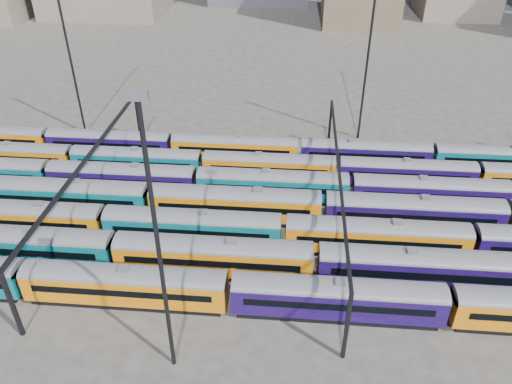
# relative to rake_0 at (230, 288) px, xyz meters

# --- Properties ---
(ground) EXTENTS (500.00, 500.00, 0.00)m
(ground) POSITION_rel_rake_0_xyz_m (0.87, 15.00, -2.69)
(ground) COLOR #3B3632
(ground) RESTS_ON ground
(rake_0) EXTENTS (124.67, 3.04, 5.12)m
(rake_0) POSITION_rel_rake_0_xyz_m (0.00, 0.00, 0.00)
(rake_0) COLOR black
(rake_0) RESTS_ON ground
(rake_1) EXTENTS (150.43, 3.14, 5.30)m
(rake_1) POSITION_rel_rake_0_xyz_m (19.20, 5.00, 0.09)
(rake_1) COLOR black
(rake_1) RESTS_ON ground
(rake_2) EXTENTS (124.76, 3.04, 5.12)m
(rake_2) POSITION_rel_rake_0_xyz_m (4.85, 10.00, 0.00)
(rake_2) COLOR black
(rake_2) RESTS_ON ground
(rake_3) EXTENTS (106.94, 3.13, 5.28)m
(rake_3) POSITION_rel_rake_0_xyz_m (-1.31, 15.00, 0.08)
(rake_3) COLOR black
(rake_3) RESTS_ON ground
(rake_4) EXTENTS (100.28, 2.94, 4.94)m
(rake_4) POSITION_rel_rake_0_xyz_m (-17.16, 20.00, -0.09)
(rake_4) COLOR black
(rake_4) RESTS_ON ground
(rake_5) EXTENTS (131.55, 2.75, 4.62)m
(rake_5) POSITION_rel_rake_0_xyz_m (2.24, 25.00, -0.27)
(rake_5) COLOR black
(rake_5) RESTS_ON ground
(rake_6) EXTENTS (114.30, 2.79, 4.68)m
(rake_6) POSITION_rel_rake_0_xyz_m (-12.76, 30.00, -0.23)
(rake_6) COLOR black
(rake_6) RESTS_ON ground
(gantry_1) EXTENTS (0.35, 40.35, 8.03)m
(gantry_1) POSITION_rel_rake_0_xyz_m (-19.13, 15.00, 4.10)
(gantry_1) COLOR black
(gantry_1) RESTS_ON ground
(gantry_2) EXTENTS (0.35, 40.35, 8.03)m
(gantry_2) POSITION_rel_rake_0_xyz_m (10.87, 15.00, 4.10)
(gantry_2) COLOR black
(gantry_2) RESTS_ON ground
(mast_1) EXTENTS (1.40, 0.50, 25.60)m
(mast_1) POSITION_rel_rake_0_xyz_m (-29.13, 37.00, 11.28)
(mast_1) COLOR black
(mast_1) RESTS_ON ground
(mast_2) EXTENTS (1.40, 0.50, 25.60)m
(mast_2) POSITION_rel_rake_0_xyz_m (-4.13, -7.00, 11.28)
(mast_2) COLOR black
(mast_2) RESTS_ON ground
(mast_3) EXTENTS (1.40, 0.50, 25.60)m
(mast_3) POSITION_rel_rake_0_xyz_m (15.87, 39.00, 11.28)
(mast_3) COLOR black
(mast_3) RESTS_ON ground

